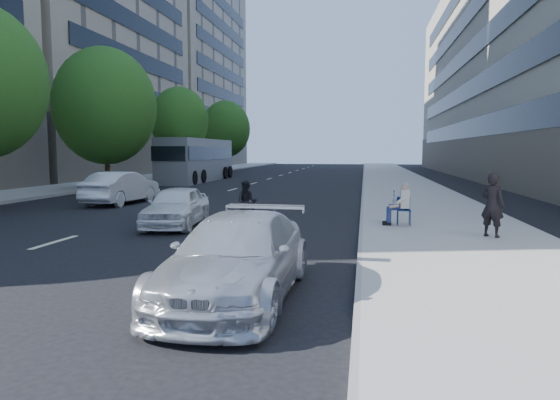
% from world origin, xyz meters
% --- Properties ---
extents(ground, '(160.00, 160.00, 0.00)m').
position_xyz_m(ground, '(0.00, 0.00, 0.00)').
color(ground, black).
rests_on(ground, ground).
extents(near_sidewalk, '(5.00, 120.00, 0.15)m').
position_xyz_m(near_sidewalk, '(4.00, 20.00, 0.07)').
color(near_sidewalk, '#AFADA4').
rests_on(near_sidewalk, ground).
extents(far_sidewalk, '(4.50, 120.00, 0.15)m').
position_xyz_m(far_sidewalk, '(-16.75, 20.00, 0.07)').
color(far_sidewalk, '#AFADA4').
rests_on(far_sidewalk, ground).
extents(far_bldg_north, '(22.00, 28.00, 28.00)m').
position_xyz_m(far_bldg_north, '(-30.00, 62.00, 14.00)').
color(far_bldg_north, tan).
rests_on(far_bldg_north, ground).
extents(tree_far_c, '(6.00, 6.00, 8.47)m').
position_xyz_m(tree_far_c, '(-13.70, 18.00, 5.02)').
color(tree_far_c, '#382616').
rests_on(tree_far_c, ground).
extents(tree_far_d, '(4.80, 4.80, 7.65)m').
position_xyz_m(tree_far_d, '(-13.70, 30.00, 4.89)').
color(tree_far_d, '#382616').
rests_on(tree_far_d, ground).
extents(tree_far_e, '(5.40, 5.40, 7.89)m').
position_xyz_m(tree_far_e, '(-13.70, 44.00, 4.78)').
color(tree_far_e, '#382616').
rests_on(tree_far_e, ground).
extents(seated_protester, '(0.83, 1.12, 1.31)m').
position_xyz_m(seated_protester, '(2.60, 5.64, 0.87)').
color(seated_protester, navy).
rests_on(seated_protester, near_sidewalk).
extents(pedestrian_woman, '(0.73, 0.70, 1.69)m').
position_xyz_m(pedestrian_woman, '(4.83, 3.92, 0.99)').
color(pedestrian_woman, black).
rests_on(pedestrian_woman, near_sidewalk).
extents(parked_sedan, '(1.96, 4.69, 1.35)m').
position_xyz_m(parked_sedan, '(-0.50, -2.00, 0.68)').
color(parked_sedan, silver).
rests_on(parked_sedan, ground).
extents(white_sedan_near, '(1.89, 3.93, 1.29)m').
position_xyz_m(white_sedan_near, '(-4.34, 5.15, 0.65)').
color(white_sedan_near, white).
rests_on(white_sedan_near, ground).
extents(white_sedan_mid, '(1.83, 4.52, 1.46)m').
position_xyz_m(white_sedan_mid, '(-9.34, 11.25, 0.73)').
color(white_sedan_mid, silver).
rests_on(white_sedan_mid, ground).
extents(motorcycle, '(0.75, 2.05, 1.42)m').
position_xyz_m(motorcycle, '(-2.29, 6.19, 0.64)').
color(motorcycle, black).
rests_on(motorcycle, ground).
extents(bus, '(2.78, 12.09, 3.30)m').
position_xyz_m(bus, '(-11.56, 28.23, 1.64)').
color(bus, slate).
rests_on(bus, ground).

